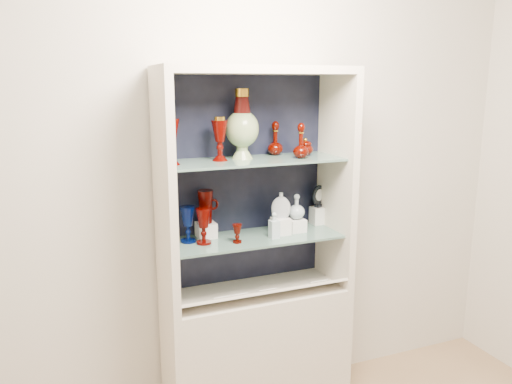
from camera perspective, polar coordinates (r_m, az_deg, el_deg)
name	(u,v)px	position (r m, az deg, el deg)	size (l,w,h in m)	color
wall_back	(241,167)	(2.79, -1.68, 2.91)	(3.50, 0.02, 2.80)	beige
cabinet_base	(256,353)	(2.94, 0.00, -17.87)	(1.00, 0.40, 0.75)	beige
cabinet_back_panel	(243,181)	(2.77, -1.46, 1.28)	(0.98, 0.02, 1.15)	black
cabinet_side_left	(165,195)	(2.47, -10.41, -0.32)	(0.04, 0.40, 1.15)	beige
cabinet_side_right	(336,181)	(2.81, 9.13, 1.28)	(0.04, 0.40, 1.15)	beige
cabinet_top_cap	(256,70)	(2.54, 0.00, 13.77)	(1.00, 0.40, 0.04)	beige
shelf_lower	(255,238)	(2.69, -0.16, -5.25)	(0.92, 0.34, 0.01)	slate
shelf_upper	(255,160)	(2.59, -0.16, 3.63)	(0.92, 0.34, 0.01)	slate
label_ledge	(264,293)	(2.67, 0.90, -11.45)	(0.92, 0.18, 0.01)	beige
label_card_0	(266,290)	(2.67, 1.13, -11.12)	(0.10, 0.07, 0.00)	white
label_card_1	(222,297)	(2.59, -3.95, -11.89)	(0.10, 0.07, 0.00)	white
label_card_2	(317,281)	(2.79, 6.95, -10.12)	(0.10, 0.07, 0.00)	white
label_card_3	(237,295)	(2.61, -2.19, -11.63)	(0.10, 0.07, 0.00)	white
pedestal_lamp_left	(170,140)	(2.44, -9.76, 5.89)	(0.09, 0.09, 0.24)	#450400
pedestal_lamp_right	(220,139)	(2.54, -4.17, 6.08)	(0.09, 0.09, 0.22)	#450400
enamel_urn	(242,124)	(2.60, -1.60, 7.78)	(0.17, 0.17, 0.36)	#0A411E
ruby_decanter_a	(301,139)	(2.62, 5.16, 6.10)	(0.08, 0.08, 0.21)	#440700
ruby_decanter_b	(275,137)	(2.73, 2.23, 6.28)	(0.08, 0.08, 0.20)	#440700
lidded_bowl	(305,146)	(2.73, 5.62, 5.20)	(0.09, 0.09, 0.10)	#440700
cobalt_goblet	(188,224)	(2.60, -7.79, -3.68)	(0.08, 0.08, 0.19)	#000A38
ruby_goblet_tall	(204,226)	(2.56, -6.00, -3.92)	(0.08, 0.08, 0.19)	#450400
ruby_goblet_small	(237,234)	(2.58, -2.17, -4.78)	(0.05, 0.05, 0.10)	#440700
riser_ruby_pitcher	(206,230)	(2.68, -5.73, -4.35)	(0.10, 0.10, 0.08)	silver
ruby_pitcher	(206,207)	(2.65, -5.79, -1.68)	(0.13, 0.08, 0.18)	#450400
clear_square_bottle	(274,225)	(2.65, 2.10, -3.81)	(0.05, 0.05, 0.14)	#ABC3C8
riser_flat_flask	(281,226)	(2.73, 2.85, -3.90)	(0.09, 0.09, 0.09)	silver
flat_flask	(281,205)	(2.70, 2.87, -1.48)	(0.10, 0.04, 0.15)	#A3ADB6
riser_clear_round_decanter	(296,225)	(2.78, 4.62, -3.80)	(0.09, 0.09, 0.07)	silver
clear_round_decanter	(297,207)	(2.76, 4.66, -1.74)	(0.09, 0.09, 0.14)	#ABC3C8
riser_cameo_medallion	(318,215)	(2.94, 7.11, -2.66)	(0.08, 0.08, 0.10)	silver
cameo_medallion	(319,196)	(2.91, 7.17, -0.44)	(0.11, 0.04, 0.13)	black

